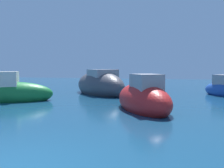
% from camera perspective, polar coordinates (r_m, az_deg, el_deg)
% --- Properties ---
extents(moored_boat_0, '(6.09, 6.21, 2.41)m').
position_cam_1_polar(moored_boat_0, '(18.89, -2.89, -0.27)').
color(moored_boat_0, '#3F3F47').
rests_on(moored_boat_0, ground).
extents(moored_boat_1, '(3.92, 4.84, 2.13)m').
position_cam_1_polar(moored_boat_1, '(11.72, 7.33, -3.54)').
color(moored_boat_1, '#B21E1E').
rests_on(moored_boat_1, ground).
extents(moored_boat_5, '(5.14, 3.80, 2.15)m').
position_cam_1_polar(moored_boat_5, '(15.95, -22.71, -1.85)').
color(moored_boat_5, '#197233').
rests_on(moored_boat_5, ground).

